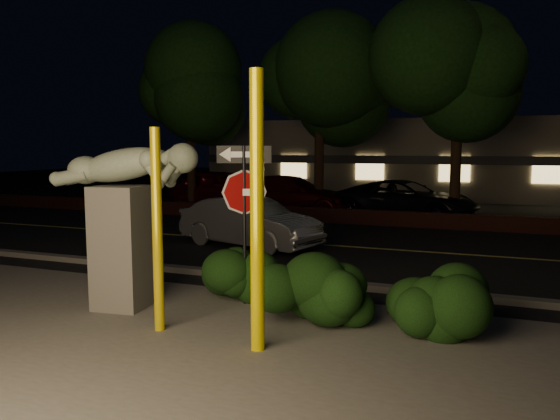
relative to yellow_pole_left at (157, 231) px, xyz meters
The scene contains 22 objects.
ground 10.51m from the yellow_pole_left, 86.69° to the left, with size 90.00×90.00×0.00m, color black.
patio 1.67m from the yellow_pole_left, 45.24° to the right, with size 14.00×6.00×0.02m, color #4C4944.
road 7.56m from the yellow_pole_left, 85.35° to the left, with size 80.00×8.00×0.01m, color black.
lane_marking 7.55m from the yellow_pole_left, 85.35° to the left, with size 80.00×0.12×0.01m, color #ACA245.
curb 3.62m from the yellow_pole_left, 79.65° to the left, with size 80.00×0.25×0.12m, color #4C4944.
brick_wall 11.77m from the yellow_pole_left, 87.06° to the left, with size 40.00×0.35×0.50m, color #421B15.
parking_lot 17.46m from the yellow_pole_left, 88.02° to the left, with size 40.00×12.00×0.01m, color black.
building 25.39m from the yellow_pole_left, 88.64° to the left, with size 22.00×10.20×4.00m.
tree_far_a 15.79m from the yellow_pole_left, 118.92° to the left, with size 4.60×4.60×7.43m.
tree_far_b 14.48m from the yellow_pole_left, 97.95° to the left, with size 5.20×5.20×8.41m.
tree_far_c 14.20m from the yellow_pole_left, 76.77° to the left, with size 4.80×4.80×7.84m.
yellow_pole_left is the anchor object (origin of this frame).
yellow_pole_right 1.65m from the yellow_pole_left, ahead, with size 0.18×0.18×3.56m, color #EDD200.
signpost 1.79m from the yellow_pole_left, 70.96° to the left, with size 0.86×0.28×2.63m.
sculpture 1.38m from the yellow_pole_left, 146.60° to the left, with size 2.51×0.95×2.67m.
hedge_center 2.04m from the yellow_pole_left, 71.62° to the left, with size 1.88×0.88×0.98m, color black.
hedge_right 2.47m from the yellow_pole_left, 29.33° to the left, with size 1.84×0.99×1.20m, color black.
hedge_far_right 3.88m from the yellow_pole_left, 19.69° to the left, with size 1.48×0.93×1.03m, color black.
silver_sedan 6.70m from the yellow_pole_left, 103.60° to the left, with size 1.39×3.97×1.31m, color silver.
parked_car_red 15.40m from the yellow_pole_left, 114.29° to the left, with size 2.00×4.97×1.69m, color maroon.
parked_car_darkred 13.85m from the yellow_pole_left, 102.62° to the left, with size 2.10×5.16×1.50m, color #450A0C.
parked_car_dark 13.63m from the yellow_pole_left, 84.08° to the left, with size 2.35×5.10×1.42m, color black.
Camera 1 is at (3.74, -6.76, 2.60)m, focal length 35.00 mm.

